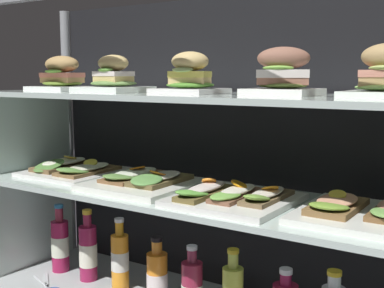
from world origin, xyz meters
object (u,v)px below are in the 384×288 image
at_px(juice_bottle_back_center, 60,244).
at_px(kitchen_scissors, 49,288).
at_px(open_sandwich_tray_far_left, 233,197).
at_px(plated_roll_sandwich_far_left, 113,79).
at_px(plated_roll_sandwich_left_of_center, 62,77).
at_px(juice_bottle_front_fourth, 157,275).
at_px(plated_roll_sandwich_center, 283,76).
at_px(open_sandwich_tray_near_left_corner, 144,181).
at_px(juice_bottle_front_middle, 120,260).
at_px(juice_bottle_near_post, 88,252).
at_px(plated_roll_sandwich_mid_right, 190,78).
at_px(open_sandwich_tray_mid_right, 74,169).
at_px(juice_bottle_front_right_end, 193,288).
at_px(open_sandwich_tray_far_right, 365,211).

bearing_deg(juice_bottle_back_center, kitchen_scissors, -55.29).
bearing_deg(open_sandwich_tray_far_left, plated_roll_sandwich_far_left, 179.21).
distance_m(plated_roll_sandwich_left_of_center, juice_bottle_front_fourth, 0.72).
relative_size(plated_roll_sandwich_center, open_sandwich_tray_near_left_corner, 0.56).
height_order(open_sandwich_tray_near_left_corner, open_sandwich_tray_far_left, open_sandwich_tray_far_left).
bearing_deg(open_sandwich_tray_far_left, juice_bottle_front_middle, 173.23).
distance_m(plated_roll_sandwich_far_left, juice_bottle_near_post, 0.61).
xyz_separation_m(plated_roll_sandwich_mid_right, plated_roll_sandwich_center, (0.26, 0.03, 0.00)).
height_order(open_sandwich_tray_mid_right, juice_bottle_front_fourth, open_sandwich_tray_mid_right).
distance_m(plated_roll_sandwich_center, open_sandwich_tray_mid_right, 0.82).
distance_m(open_sandwich_tray_far_left, juice_bottle_back_center, 0.79).
bearing_deg(plated_roll_sandwich_center, plated_roll_sandwich_far_left, -173.63).
relative_size(plated_roll_sandwich_mid_right, juice_bottle_front_fourth, 0.85).
distance_m(plated_roll_sandwich_left_of_center, juice_bottle_back_center, 0.60).
bearing_deg(juice_bottle_front_fourth, juice_bottle_front_right_end, -5.96).
height_order(plated_roll_sandwich_left_of_center, open_sandwich_tray_mid_right, plated_roll_sandwich_left_of_center).
relative_size(plated_roll_sandwich_far_left, open_sandwich_tray_near_left_corner, 0.61).
bearing_deg(kitchen_scissors, plated_roll_sandwich_far_left, 22.25).
bearing_deg(open_sandwich_tray_far_left, open_sandwich_tray_mid_right, 175.17).
xyz_separation_m(juice_bottle_near_post, kitchen_scissors, (-0.05, -0.13, -0.09)).
distance_m(open_sandwich_tray_near_left_corner, open_sandwich_tray_far_right, 0.65).
distance_m(plated_roll_sandwich_far_left, kitchen_scissors, 0.72).
height_order(plated_roll_sandwich_mid_right, juice_bottle_near_post, plated_roll_sandwich_mid_right).
height_order(plated_roll_sandwich_far_left, plated_roll_sandwich_center, plated_roll_sandwich_center).
xyz_separation_m(plated_roll_sandwich_mid_right, juice_bottle_near_post, (-0.43, 0.02, -0.59)).
xyz_separation_m(juice_bottle_back_center, juice_bottle_near_post, (0.14, -0.00, 0.00)).
xyz_separation_m(open_sandwich_tray_far_right, juice_bottle_back_center, (-1.06, 0.01, -0.28)).
bearing_deg(open_sandwich_tray_near_left_corner, kitchen_scissors, -160.98).
bearing_deg(plated_roll_sandwich_left_of_center, juice_bottle_front_fourth, 2.62).
height_order(open_sandwich_tray_mid_right, open_sandwich_tray_near_left_corner, open_sandwich_tray_near_left_corner).
distance_m(plated_roll_sandwich_far_left, juice_bottle_front_middle, 0.59).
bearing_deg(plated_roll_sandwich_far_left, open_sandwich_tray_far_right, 2.66).
xyz_separation_m(open_sandwich_tray_far_left, juice_bottle_front_middle, (-0.45, 0.05, -0.28)).
relative_size(plated_roll_sandwich_far_left, kitchen_scissors, 1.00).
relative_size(open_sandwich_tray_mid_right, juice_bottle_front_fourth, 1.52).
bearing_deg(open_sandwich_tray_far_left, plated_roll_sandwich_left_of_center, 176.70).
height_order(juice_bottle_near_post, juice_bottle_front_fourth, juice_bottle_near_post).
bearing_deg(plated_roll_sandwich_left_of_center, juice_bottle_near_post, 6.93).
relative_size(open_sandwich_tray_far_left, juice_bottle_back_center, 1.27).
relative_size(juice_bottle_near_post, juice_bottle_front_right_end, 1.20).
distance_m(plated_roll_sandwich_mid_right, plated_roll_sandwich_center, 0.26).
xyz_separation_m(plated_roll_sandwich_mid_right, juice_bottle_front_right_end, (0.00, 0.01, -0.61)).
height_order(juice_bottle_front_fourth, kitchen_scissors, juice_bottle_front_fourth).
height_order(plated_roll_sandwich_center, juice_bottle_front_fourth, plated_roll_sandwich_center).
bearing_deg(plated_roll_sandwich_left_of_center, plated_roll_sandwich_mid_right, -1.00).
xyz_separation_m(open_sandwich_tray_far_right, juice_bottle_front_right_end, (-0.49, 0.00, -0.30)).
relative_size(juice_bottle_near_post, juice_bottle_front_middle, 1.04).
bearing_deg(juice_bottle_front_right_end, kitchen_scissors, -165.45).
height_order(open_sandwich_tray_mid_right, juice_bottle_near_post, open_sandwich_tray_mid_right).
relative_size(plated_roll_sandwich_left_of_center, open_sandwich_tray_mid_right, 0.59).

